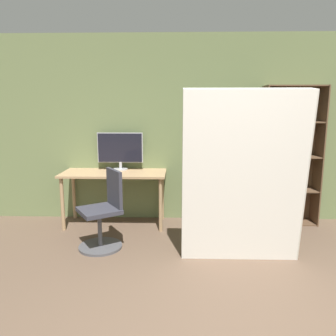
% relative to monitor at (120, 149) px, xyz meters
% --- Properties ---
extents(wall_back, '(8.00, 0.06, 2.70)m').
position_rel_monitor_xyz_m(wall_back, '(1.31, 0.15, 0.28)').
color(wall_back, '#6B7A4C').
rests_on(wall_back, ground).
extents(desk, '(1.46, 0.62, 0.77)m').
position_rel_monitor_xyz_m(desk, '(-0.06, -0.19, -0.40)').
color(desk, tan).
rests_on(desk, ground).
extents(monitor, '(0.66, 0.21, 0.54)m').
position_rel_monitor_xyz_m(monitor, '(0.00, 0.00, 0.00)').
color(monitor, '#B7B7BC').
rests_on(monitor, desk).
extents(office_chair, '(0.61, 0.61, 0.94)m').
position_rel_monitor_xyz_m(office_chair, '(-0.05, -0.96, -0.69)').
color(office_chair, '#4C4C51').
rests_on(office_chair, ground).
extents(bookshelf, '(0.81, 0.33, 1.97)m').
position_rel_monitor_xyz_m(bookshelf, '(2.33, -0.01, -0.07)').
color(bookshelf, brown).
rests_on(bookshelf, ground).
extents(mattress_near, '(1.29, 0.42, 1.87)m').
position_rel_monitor_xyz_m(mattress_near, '(1.53, -1.26, -0.14)').
color(mattress_near, silver).
rests_on(mattress_near, ground).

